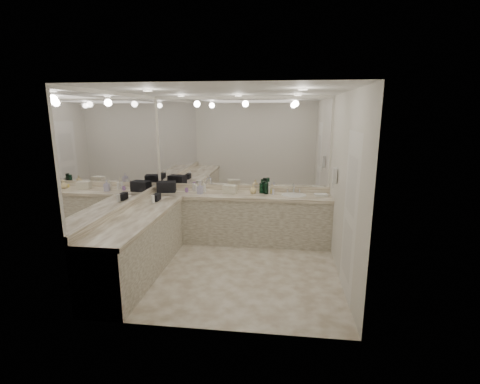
# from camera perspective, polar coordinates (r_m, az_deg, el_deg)

# --- Properties ---
(floor) EXTENTS (3.20, 3.20, 0.00)m
(floor) POSITION_cam_1_polar(r_m,az_deg,el_deg) (5.38, -1.56, -12.60)
(floor) COLOR beige
(floor) RESTS_ON ground
(ceiling) EXTENTS (3.20, 3.20, 0.00)m
(ceiling) POSITION_cam_1_polar(r_m,az_deg,el_deg) (4.86, -1.76, 16.25)
(ceiling) COLOR white
(ceiling) RESTS_ON floor
(wall_back) EXTENTS (3.20, 0.02, 2.60)m
(wall_back) POSITION_cam_1_polar(r_m,az_deg,el_deg) (6.42, 0.36, 3.81)
(wall_back) COLOR silver
(wall_back) RESTS_ON floor
(wall_left) EXTENTS (0.02, 3.00, 2.60)m
(wall_left) POSITION_cam_1_polar(r_m,az_deg,el_deg) (5.43, -18.59, 1.45)
(wall_left) COLOR silver
(wall_left) RESTS_ON floor
(wall_right) EXTENTS (0.02, 3.00, 2.60)m
(wall_right) POSITION_cam_1_polar(r_m,az_deg,el_deg) (4.98, 16.86, 0.57)
(wall_right) COLOR silver
(wall_right) RESTS_ON floor
(vanity_back_base) EXTENTS (3.20, 0.60, 0.84)m
(vanity_back_base) POSITION_cam_1_polar(r_m,az_deg,el_deg) (6.33, 0.03, -4.50)
(vanity_back_base) COLOR beige
(vanity_back_base) RESTS_ON floor
(vanity_back_top) EXTENTS (3.20, 0.64, 0.06)m
(vanity_back_top) POSITION_cam_1_polar(r_m,az_deg,el_deg) (6.21, 0.02, -0.56)
(vanity_back_top) COLOR #EEE2C9
(vanity_back_top) RESTS_ON vanity_back_base
(vanity_left_base) EXTENTS (0.60, 2.40, 0.84)m
(vanity_left_base) POSITION_cam_1_polar(r_m,az_deg,el_deg) (5.29, -16.33, -8.65)
(vanity_left_base) COLOR beige
(vanity_left_base) RESTS_ON floor
(vanity_left_top) EXTENTS (0.64, 2.42, 0.06)m
(vanity_left_top) POSITION_cam_1_polar(r_m,az_deg,el_deg) (5.14, -16.54, -3.98)
(vanity_left_top) COLOR #EEE2C9
(vanity_left_top) RESTS_ON vanity_left_base
(backsplash_back) EXTENTS (3.20, 0.04, 0.10)m
(backsplash_back) POSITION_cam_1_polar(r_m,az_deg,el_deg) (6.47, 0.33, 0.72)
(backsplash_back) COLOR #EEE2C9
(backsplash_back) RESTS_ON vanity_back_top
(backsplash_left) EXTENTS (0.04, 3.00, 0.10)m
(backsplash_left) POSITION_cam_1_polar(r_m,az_deg,el_deg) (5.50, -18.14, -2.13)
(backsplash_left) COLOR #EEE2C9
(backsplash_left) RESTS_ON vanity_left_top
(mirror_back) EXTENTS (3.12, 0.01, 1.55)m
(mirror_back) POSITION_cam_1_polar(r_m,az_deg,el_deg) (6.35, 0.35, 8.03)
(mirror_back) COLOR white
(mirror_back) RESTS_ON wall_back
(mirror_left) EXTENTS (0.01, 2.92, 1.55)m
(mirror_left) POSITION_cam_1_polar(r_m,az_deg,el_deg) (5.36, -18.84, 6.43)
(mirror_left) COLOR white
(mirror_left) RESTS_ON wall_left
(sink) EXTENTS (0.44, 0.44, 0.03)m
(sink) POSITION_cam_1_polar(r_m,az_deg,el_deg) (6.17, 8.82, -0.56)
(sink) COLOR white
(sink) RESTS_ON vanity_back_top
(faucet) EXTENTS (0.24, 0.16, 0.14)m
(faucet) POSITION_cam_1_polar(r_m,az_deg,el_deg) (6.36, 8.80, 0.53)
(faucet) COLOR silver
(faucet) RESTS_ON vanity_back_top
(wall_phone) EXTENTS (0.06, 0.10, 0.24)m
(wall_phone) POSITION_cam_1_polar(r_m,az_deg,el_deg) (5.64, 15.28, 2.59)
(wall_phone) COLOR white
(wall_phone) RESTS_ON wall_right
(door) EXTENTS (0.02, 0.82, 2.10)m
(door) POSITION_cam_1_polar(r_m,az_deg,el_deg) (4.56, 17.53, -3.83)
(door) COLOR white
(door) RESTS_ON wall_right
(black_toiletry_bag) EXTENTS (0.36, 0.26, 0.19)m
(black_toiletry_bag) POSITION_cam_1_polar(r_m,az_deg,el_deg) (6.45, -11.95, 0.80)
(black_toiletry_bag) COLOR black
(black_toiletry_bag) RESTS_ON vanity_back_top
(black_bag_spill) EXTENTS (0.09, 0.20, 0.11)m
(black_bag_spill) POSITION_cam_1_polar(r_m,az_deg,el_deg) (5.85, -13.54, -0.91)
(black_bag_spill) COLOR black
(black_bag_spill) RESTS_ON vanity_left_top
(cream_cosmetic_case) EXTENTS (0.26, 0.18, 0.14)m
(cream_cosmetic_case) POSITION_cam_1_polar(r_m,az_deg,el_deg) (6.24, -1.66, 0.45)
(cream_cosmetic_case) COLOR beige
(cream_cosmetic_case) RESTS_ON vanity_back_top
(hand_towel) EXTENTS (0.23, 0.17, 0.04)m
(hand_towel) POSITION_cam_1_polar(r_m,az_deg,el_deg) (6.20, 13.14, -0.47)
(hand_towel) COLOR white
(hand_towel) RESTS_ON vanity_back_top
(lotion_left) EXTENTS (0.05, 0.05, 0.13)m
(lotion_left) POSITION_cam_1_polar(r_m,az_deg,el_deg) (5.70, -14.10, -1.20)
(lotion_left) COLOR white
(lotion_left) RESTS_ON vanity_left_top
(soap_bottle_a) EXTENTS (0.08, 0.08, 0.21)m
(soap_bottle_a) POSITION_cam_1_polar(r_m,az_deg,el_deg) (6.36, -6.01, 0.93)
(soap_bottle_a) COLOR white
(soap_bottle_a) RESTS_ON vanity_back_top
(soap_bottle_b) EXTENTS (0.11, 0.11, 0.20)m
(soap_bottle_b) POSITION_cam_1_polar(r_m,az_deg,el_deg) (6.22, -6.57, 0.63)
(soap_bottle_b) COLOR silver
(soap_bottle_b) RESTS_ON vanity_back_top
(soap_bottle_c) EXTENTS (0.15, 0.15, 0.16)m
(soap_bottle_c) POSITION_cam_1_polar(r_m,az_deg,el_deg) (6.20, 2.17, 0.45)
(soap_bottle_c) COLOR #DCC382
(soap_bottle_c) RESTS_ON vanity_back_top
(green_bottle_0) EXTENTS (0.07, 0.07, 0.19)m
(green_bottle_0) POSITION_cam_1_polar(r_m,az_deg,el_deg) (6.26, 3.95, 0.72)
(green_bottle_0) COLOR #13472C
(green_bottle_0) RESTS_ON vanity_back_top
(green_bottle_1) EXTENTS (0.07, 0.07, 0.21)m
(green_bottle_1) POSITION_cam_1_polar(r_m,az_deg,el_deg) (6.27, 3.91, 0.81)
(green_bottle_1) COLOR #13472C
(green_bottle_1) RESTS_ON vanity_back_top
(green_bottle_2) EXTENTS (0.07, 0.07, 0.18)m
(green_bottle_2) POSITION_cam_1_polar(r_m,az_deg,el_deg) (6.25, 3.49, 0.64)
(green_bottle_2) COLOR #13472C
(green_bottle_2) RESTS_ON vanity_back_top
(green_bottle_3) EXTENTS (0.07, 0.07, 0.20)m
(green_bottle_3) POSITION_cam_1_polar(r_m,az_deg,el_deg) (6.24, 4.08, 0.70)
(green_bottle_3) COLOR #13472C
(green_bottle_3) RESTS_ON vanity_back_top
(green_bottle_4) EXTENTS (0.06, 0.06, 0.20)m
(green_bottle_4) POSITION_cam_1_polar(r_m,az_deg,el_deg) (6.17, 4.38, 0.56)
(green_bottle_4) COLOR #13472C
(green_bottle_4) RESTS_ON vanity_back_top
(amenity_bottle_0) EXTENTS (0.06, 0.06, 0.13)m
(amenity_bottle_0) POSITION_cam_1_polar(r_m,az_deg,el_deg) (6.50, -7.59, 0.82)
(amenity_bottle_0) COLOR white
(amenity_bottle_0) RESTS_ON vanity_back_top
(amenity_bottle_1) EXTENTS (0.06, 0.06, 0.13)m
(amenity_bottle_1) POSITION_cam_1_polar(r_m,az_deg,el_deg) (6.24, 4.71, 0.35)
(amenity_bottle_1) COLOR white
(amenity_bottle_1) RESTS_ON vanity_back_top
(amenity_bottle_2) EXTENTS (0.04, 0.04, 0.10)m
(amenity_bottle_2) POSITION_cam_1_polar(r_m,az_deg,el_deg) (6.15, 5.43, 0.02)
(amenity_bottle_2) COLOR silver
(amenity_bottle_2) RESTS_ON vanity_back_top
(amenity_bottle_3) EXTENTS (0.04, 0.04, 0.07)m
(amenity_bottle_3) POSITION_cam_1_polar(r_m,az_deg,el_deg) (6.25, 5.24, 0.08)
(amenity_bottle_3) COLOR #F2D84C
(amenity_bottle_3) RESTS_ON vanity_back_top
(amenity_bottle_4) EXTENTS (0.04, 0.04, 0.06)m
(amenity_bottle_4) POSITION_cam_1_polar(r_m,az_deg,el_deg) (6.31, 1.94, 0.22)
(amenity_bottle_4) COLOR #F2D84C
(amenity_bottle_4) RESTS_ON vanity_back_top
(amenity_bottle_5) EXTENTS (0.06, 0.06, 0.15)m
(amenity_bottle_5) POSITION_cam_1_polar(r_m,az_deg,el_deg) (6.36, -5.87, 0.65)
(amenity_bottle_5) COLOR white
(amenity_bottle_5) RESTS_ON vanity_back_top
(amenity_bottle_6) EXTENTS (0.06, 0.06, 0.08)m
(amenity_bottle_6) POSITION_cam_1_polar(r_m,az_deg,el_deg) (6.40, -8.76, 0.34)
(amenity_bottle_6) COLOR #9966B2
(amenity_bottle_6) RESTS_ON vanity_back_top
(amenity_bottle_7) EXTENTS (0.05, 0.05, 0.13)m
(amenity_bottle_7) POSITION_cam_1_polar(r_m,az_deg,el_deg) (6.44, -7.29, 0.68)
(amenity_bottle_7) COLOR white
(amenity_bottle_7) RESTS_ON vanity_back_top
(amenity_bottle_8) EXTENTS (0.05, 0.05, 0.08)m
(amenity_bottle_8) POSITION_cam_1_polar(r_m,az_deg,el_deg) (6.30, -1.40, 0.27)
(amenity_bottle_8) COLOR silver
(amenity_bottle_8) RESTS_ON vanity_back_top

